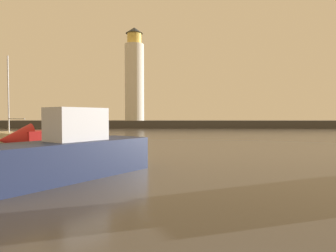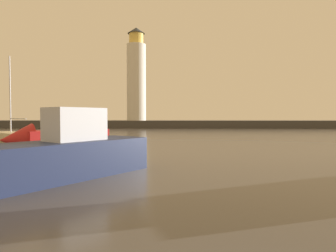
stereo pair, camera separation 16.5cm
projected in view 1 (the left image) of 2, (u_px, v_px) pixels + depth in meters
The scene contains 6 objects.
ground_plane at pixel (185, 139), 29.39m from camera, with size 220.00×220.00×0.00m, color #4C4742.
breakwater at pixel (179, 124), 56.83m from camera, with size 88.87×4.86×1.45m, color #423F3D.
lighthouse at pixel (134, 77), 56.64m from camera, with size 3.72×3.72×18.14m.
motorboat_2 at pixel (44, 158), 10.13m from camera, with size 6.50×7.77×2.93m.
motorboat_3 at pixel (52, 136), 21.62m from camera, with size 7.16×6.90×3.14m.
sailboat_moored at pixel (12, 136), 26.78m from camera, with size 5.91×5.34×7.95m.
Camera 1 is at (-1.33, -1.87, 2.32)m, focal length 30.97 mm.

